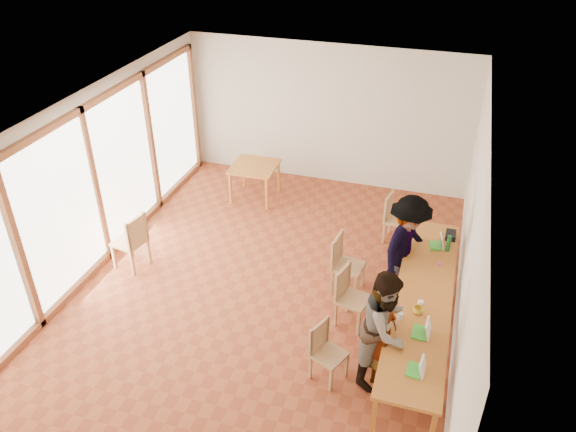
# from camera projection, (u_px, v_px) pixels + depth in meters

# --- Properties ---
(ground) EXTENTS (8.00, 8.00, 0.00)m
(ground) POSITION_uv_depth(u_px,v_px,m) (266.00, 288.00, 9.24)
(ground) COLOR brown
(ground) RESTS_ON ground
(wall_back) EXTENTS (6.00, 0.10, 3.00)m
(wall_back) POSITION_uv_depth(u_px,v_px,m) (328.00, 115.00, 11.69)
(wall_back) COLOR beige
(wall_back) RESTS_ON ground
(wall_front) EXTENTS (6.00, 0.10, 3.00)m
(wall_front) POSITION_uv_depth(u_px,v_px,m) (121.00, 423.00, 5.20)
(wall_front) COLOR beige
(wall_front) RESTS_ON ground
(wall_right) EXTENTS (0.10, 8.00, 3.00)m
(wall_right) POSITION_uv_depth(u_px,v_px,m) (470.00, 244.00, 7.69)
(wall_right) COLOR beige
(wall_right) RESTS_ON ground
(window_wall) EXTENTS (0.10, 8.00, 3.00)m
(window_wall) POSITION_uv_depth(u_px,v_px,m) (94.00, 182.00, 9.19)
(window_wall) COLOR white
(window_wall) RESTS_ON ground
(ceiling) EXTENTS (6.00, 8.00, 0.04)m
(ceiling) POSITION_uv_depth(u_px,v_px,m) (261.00, 115.00, 7.65)
(ceiling) COLOR white
(ceiling) RESTS_ON wall_back
(communal_table) EXTENTS (0.80, 4.00, 0.75)m
(communal_table) POSITION_uv_depth(u_px,v_px,m) (423.00, 298.00, 7.93)
(communal_table) COLOR #BC6D29
(communal_table) RESTS_ON ground
(side_table) EXTENTS (0.90, 0.90, 0.75)m
(side_table) POSITION_uv_depth(u_px,v_px,m) (254.00, 169.00, 11.43)
(side_table) COLOR #BC6D29
(side_table) RESTS_ON ground
(chair_near) EXTENTS (0.53, 0.53, 0.46)m
(chair_near) POSITION_uv_depth(u_px,v_px,m) (324.00, 345.00, 7.40)
(chair_near) COLOR tan
(chair_near) RESTS_ON ground
(chair_mid) EXTENTS (0.54, 0.54, 0.51)m
(chair_mid) POSITION_uv_depth(u_px,v_px,m) (348.00, 290.00, 8.27)
(chair_mid) COLOR tan
(chair_mid) RESTS_ON ground
(chair_far) EXTENTS (0.52, 0.52, 0.53)m
(chair_far) POSITION_uv_depth(u_px,v_px,m) (342.00, 258.00, 8.91)
(chair_far) COLOR tan
(chair_far) RESTS_ON ground
(chair_empty) EXTENTS (0.49, 0.49, 0.50)m
(chair_empty) POSITION_uv_depth(u_px,v_px,m) (393.00, 213.00, 10.16)
(chair_empty) COLOR tan
(chair_empty) RESTS_ON ground
(chair_spare) EXTENTS (0.56, 0.56, 0.55)m
(chair_spare) POSITION_uv_depth(u_px,v_px,m) (133.00, 237.00, 9.39)
(chair_spare) COLOR tan
(chair_spare) RESTS_ON ground
(person_near) EXTENTS (0.42, 0.60, 1.56)m
(person_near) POSITION_uv_depth(u_px,v_px,m) (382.00, 331.00, 7.26)
(person_near) COLOR gray
(person_near) RESTS_ON ground
(person_mid) EXTENTS (0.86, 0.99, 1.71)m
(person_mid) POSITION_uv_depth(u_px,v_px,m) (385.00, 327.00, 7.21)
(person_mid) COLOR gray
(person_mid) RESTS_ON ground
(person_far) EXTENTS (1.02, 1.30, 1.76)m
(person_far) POSITION_uv_depth(u_px,v_px,m) (407.00, 247.00, 8.70)
(person_far) COLOR gray
(person_far) RESTS_ON ground
(laptop_near) EXTENTS (0.24, 0.27, 0.21)m
(laptop_near) POSITION_uv_depth(u_px,v_px,m) (418.00, 369.00, 6.68)
(laptop_near) COLOR green
(laptop_near) RESTS_ON communal_table
(laptop_mid) EXTENTS (0.24, 0.28, 0.22)m
(laptop_mid) POSITION_uv_depth(u_px,v_px,m) (424.00, 331.00, 7.22)
(laptop_mid) COLOR green
(laptop_mid) RESTS_ON communal_table
(laptop_far) EXTENTS (0.25, 0.28, 0.21)m
(laptop_far) POSITION_uv_depth(u_px,v_px,m) (439.00, 243.00, 8.91)
(laptop_far) COLOR green
(laptop_far) RESTS_ON communal_table
(yellow_mug) EXTENTS (0.17, 0.17, 0.11)m
(yellow_mug) POSITION_uv_depth(u_px,v_px,m) (418.00, 310.00, 7.57)
(yellow_mug) COLOR gold
(yellow_mug) RESTS_ON communal_table
(green_bottle) EXTENTS (0.07, 0.07, 0.28)m
(green_bottle) POSITION_uv_depth(u_px,v_px,m) (448.00, 244.00, 8.76)
(green_bottle) COLOR #1F7032
(green_bottle) RESTS_ON communal_table
(clear_glass) EXTENTS (0.07, 0.07, 0.09)m
(clear_glass) POSITION_uv_depth(u_px,v_px,m) (400.00, 316.00, 7.48)
(clear_glass) COLOR silver
(clear_glass) RESTS_ON communal_table
(condiment_cup) EXTENTS (0.08, 0.08, 0.06)m
(condiment_cup) POSITION_uv_depth(u_px,v_px,m) (421.00, 303.00, 7.73)
(condiment_cup) COLOR white
(condiment_cup) RESTS_ON communal_table
(pink_phone) EXTENTS (0.05, 0.10, 0.01)m
(pink_phone) POSITION_uv_depth(u_px,v_px,m) (440.00, 264.00, 8.54)
(pink_phone) COLOR #D84297
(pink_phone) RESTS_ON communal_table
(black_pouch) EXTENTS (0.16, 0.26, 0.09)m
(black_pouch) POSITION_uv_depth(u_px,v_px,m) (451.00, 235.00, 9.14)
(black_pouch) COLOR black
(black_pouch) RESTS_ON communal_table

